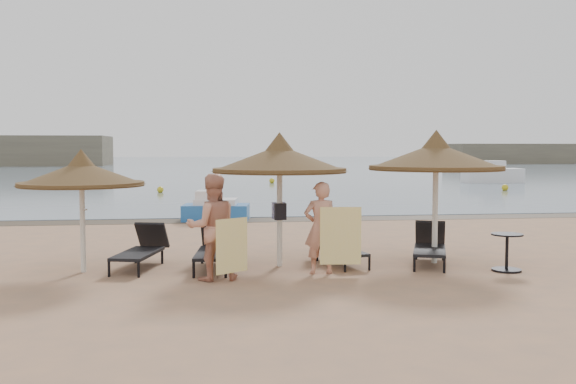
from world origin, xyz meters
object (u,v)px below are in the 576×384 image
at_px(lounger_near_right, 336,246).
at_px(person_left, 212,219).
at_px(side_table, 507,253).
at_px(lounger_far_left, 142,248).
at_px(palapa_right, 436,157).
at_px(lounger_near_left, 215,248).
at_px(palapa_center, 280,160).
at_px(lounger_far_right, 430,245).
at_px(pedal_boat, 215,209).
at_px(palapa_left, 82,174).
at_px(person_right, 320,220).

relative_size(lounger_near_right, person_left, 0.82).
bearing_deg(side_table, lounger_far_left, 169.30).
xyz_separation_m(palapa_right, lounger_near_left, (-4.68, 0.11, -1.86)).
height_order(palapa_center, palapa_right, palapa_right).
bearing_deg(lounger_near_left, lounger_far_right, 4.07).
xyz_separation_m(lounger_near_left, pedal_boat, (0.15, 8.50, -0.03)).
height_order(palapa_left, lounger_far_right, palapa_left).
bearing_deg(pedal_boat, palapa_right, -54.12).
bearing_deg(lounger_near_left, person_left, -86.89).
relative_size(palapa_left, person_left, 1.07).
bearing_deg(side_table, palapa_right, 136.82).
xyz_separation_m(palapa_left, person_left, (2.53, -1.08, -0.79)).
bearing_deg(palapa_center, lounger_near_right, 7.88).
height_order(lounger_far_left, side_table, lounger_far_left).
bearing_deg(lounger_near_right, side_table, -35.98).
height_order(palapa_center, person_right, palapa_center).
bearing_deg(person_right, side_table, 174.27).
bearing_deg(lounger_far_right, lounger_far_left, -163.08).
relative_size(lounger_far_right, person_left, 0.88).
distance_m(lounger_near_left, lounger_near_right, 2.59).
bearing_deg(lounger_near_right, palapa_right, -20.79).
distance_m(lounger_far_right, side_table, 1.60).
distance_m(lounger_far_left, person_right, 3.77).
height_order(lounger_near_right, pedal_boat, pedal_boat).
xyz_separation_m(lounger_near_left, person_right, (2.05, -0.91, 0.64)).
distance_m(lounger_far_left, lounger_far_right, 6.06).
bearing_deg(person_right, lounger_far_right, -164.77).
bearing_deg(lounger_far_right, palapa_right, 32.02).
relative_size(palapa_right, lounger_far_right, 1.42).
bearing_deg(palapa_right, person_right, -163.04).
height_order(palapa_center, pedal_boat, palapa_center).
distance_m(lounger_near_left, lounger_far_right, 4.57).
bearing_deg(palapa_center, palapa_left, -177.73).
height_order(side_table, person_right, person_right).
relative_size(lounger_near_right, side_table, 2.52).
xyz_separation_m(palapa_right, side_table, (1.12, -1.05, -1.91)).
distance_m(palapa_left, palapa_right, 7.28).
bearing_deg(palapa_center, lounger_near_left, 178.66).
height_order(lounger_far_left, lounger_far_right, lounger_far_left).
bearing_deg(person_left, lounger_far_left, -55.20).
relative_size(palapa_left, side_table, 3.27).
height_order(lounger_near_left, person_left, person_left).
height_order(lounger_near_right, person_right, person_right).
bearing_deg(palapa_right, palapa_left, -179.40).
bearing_deg(lounger_near_right, palapa_left, 169.70).
bearing_deg(person_right, person_left, 7.51).
xyz_separation_m(palapa_right, lounger_far_left, (-6.16, 0.33, -1.87)).
distance_m(palapa_left, person_right, 4.78).
xyz_separation_m(lounger_far_left, lounger_far_right, (6.05, -0.35, -0.00)).
xyz_separation_m(palapa_center, lounger_near_left, (-1.35, 0.03, -1.81)).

